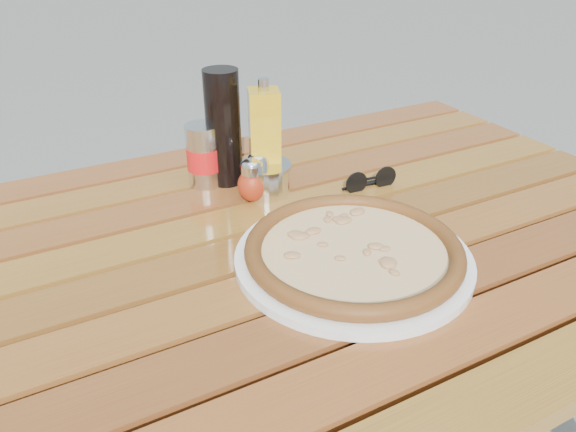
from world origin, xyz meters
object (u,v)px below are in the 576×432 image
soda_can (204,156)px  oregano_shaker (258,174)px  parmesan_tin (266,178)px  pizza (354,250)px  plate (353,258)px  sunglasses (370,181)px  pepper_shaker (252,181)px  dark_bottle (223,128)px  olive_oil_cruet (265,140)px  table (294,275)px

soda_can → oregano_shaker: bearing=-49.4°
oregano_shaker → parmesan_tin: (0.01, -0.01, -0.01)m
oregano_shaker → pizza: bearing=-84.9°
plate → sunglasses: sunglasses is taller
soda_can → pepper_shaker: bearing=-64.3°
plate → soda_can: bearing=105.0°
oregano_shaker → dark_bottle: size_ratio=0.37×
oregano_shaker → dark_bottle: 0.11m
oregano_shaker → olive_oil_cruet: bearing=36.0°
table → dark_bottle: (-0.01, 0.25, 0.19)m
pepper_shaker → sunglasses: size_ratio=0.74×
pepper_shaker → dark_bottle: dark_bottle is taller
dark_bottle → olive_oil_cruet: (0.06, -0.06, -0.01)m
pizza → plate: bearing=0.0°
pizza → oregano_shaker: size_ratio=4.31×
parmesan_tin → table: bearing=-100.8°
pizza → pepper_shaker: 0.26m
plate → dark_bottle: dark_bottle is taller
olive_oil_cruet → sunglasses: olive_oil_cruet is taller
pepper_shaker → soda_can: size_ratio=0.68×
table → pepper_shaker: bearing=91.0°
soda_can → olive_oil_cruet: olive_oil_cruet is taller
table → oregano_shaker: 0.21m
olive_oil_cruet → plate: bearing=-89.8°
table → pizza: (0.04, -0.11, 0.10)m
plate → olive_oil_cruet: size_ratio=1.71×
dark_bottle → soda_can: size_ratio=1.83×
plate → soda_can: (-0.10, 0.36, 0.05)m
parmesan_tin → sunglasses: (0.18, -0.08, -0.01)m
pepper_shaker → dark_bottle: 0.12m
plate → pizza: 0.02m
pizza → table: bearing=112.5°
dark_bottle → parmesan_tin: bearing=-61.5°
oregano_shaker → parmesan_tin: size_ratio=0.67×
table → oregano_shaker: oregano_shaker is taller
olive_oil_cruet → pepper_shaker: bearing=-140.2°
parmesan_tin → plate: bearing=-87.4°
soda_can → sunglasses: 0.32m
table → soda_can: soda_can is taller
table → parmesan_tin: size_ratio=11.49×
pepper_shaker → dark_bottle: (-0.01, 0.10, 0.07)m
plate → soda_can: 0.38m
pepper_shaker → olive_oil_cruet: olive_oil_cruet is taller
dark_bottle → soda_can: dark_bottle is taller
table → pepper_shaker: 0.19m
sunglasses → oregano_shaker: bearing=162.1°
pizza → parmesan_tin: size_ratio=2.90×
table → parmesan_tin: 0.20m
table → plate: (0.04, -0.11, 0.08)m
oregano_shaker → soda_can: soda_can is taller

